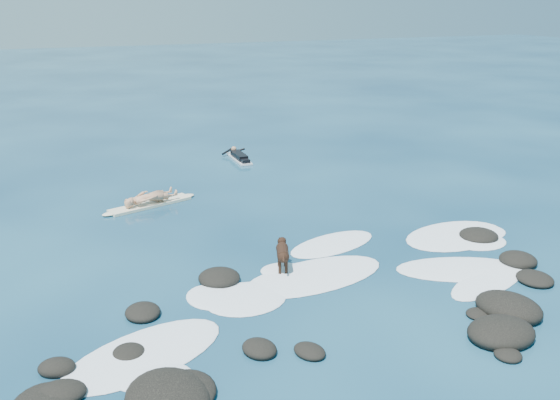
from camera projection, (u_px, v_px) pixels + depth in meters
name	position (u px, v px, depth m)	size (l,w,h in m)	color
ground	(333.00, 282.00, 15.49)	(160.00, 160.00, 0.00)	#0A2642
reef_rocks	(379.00, 322.00, 13.35)	(14.40, 6.50, 0.55)	black
breaking_foam	(360.00, 273.00, 15.93)	(13.59, 6.25, 0.12)	white
standing_surfer_rig	(149.00, 184.00, 20.83)	(3.40, 1.46, 1.98)	beige
paddling_surfer_rig	(239.00, 157.00, 26.96)	(1.10, 2.44, 0.42)	silver
dog	(283.00, 252.00, 15.94)	(0.60, 1.21, 0.80)	black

